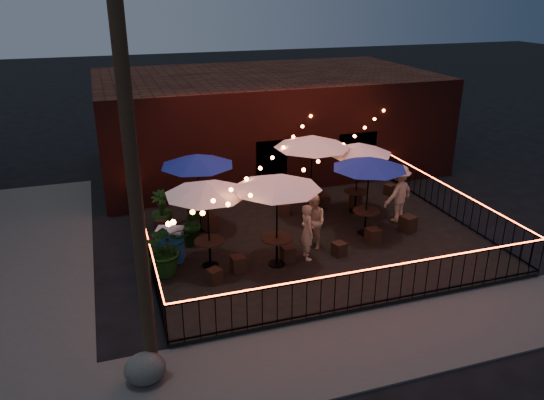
{
  "coord_description": "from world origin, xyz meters",
  "views": [
    {
      "loc": [
        -5.83,
        -11.72,
        7.35
      ],
      "look_at": [
        -1.06,
        2.75,
        1.24
      ],
      "focal_mm": 35.0,
      "sensor_mm": 36.0,
      "label": 1
    }
  ],
  "objects_px": {
    "cafe_table_1": "(197,161)",
    "cooler": "(170,244)",
    "cafe_table_3": "(312,142)",
    "boulder": "(145,369)",
    "utility_pole": "(135,191)",
    "cafe_table_4": "(370,164)",
    "cafe_table_5": "(359,149)",
    "cafe_table_0": "(207,189)",
    "cafe_table_2": "(277,183)"
  },
  "relations": [
    {
      "from": "cafe_table_1",
      "to": "cafe_table_3",
      "type": "bearing_deg",
      "value": 0.78
    },
    {
      "from": "cafe_table_2",
      "to": "cafe_table_4",
      "type": "distance_m",
      "value": 3.45
    },
    {
      "from": "utility_pole",
      "to": "cafe_table_0",
      "type": "height_order",
      "value": "utility_pole"
    },
    {
      "from": "utility_pole",
      "to": "boulder",
      "type": "distance_m",
      "value": 3.68
    },
    {
      "from": "cafe_table_3",
      "to": "cafe_table_5",
      "type": "bearing_deg",
      "value": -9.25
    },
    {
      "from": "cafe_table_1",
      "to": "cafe_table_3",
      "type": "height_order",
      "value": "cafe_table_3"
    },
    {
      "from": "cafe_table_0",
      "to": "cafe_table_4",
      "type": "bearing_deg",
      "value": 6.09
    },
    {
      "from": "cafe_table_0",
      "to": "cafe_table_5",
      "type": "relative_size",
      "value": 1.12
    },
    {
      "from": "cafe_table_0",
      "to": "cooler",
      "type": "height_order",
      "value": "cafe_table_0"
    },
    {
      "from": "cafe_table_3",
      "to": "boulder",
      "type": "height_order",
      "value": "cafe_table_3"
    },
    {
      "from": "cafe_table_1",
      "to": "boulder",
      "type": "height_order",
      "value": "cafe_table_1"
    },
    {
      "from": "cafe_table_0",
      "to": "cafe_table_1",
      "type": "distance_m",
      "value": 2.45
    },
    {
      "from": "cafe_table_0",
      "to": "cafe_table_3",
      "type": "relative_size",
      "value": 0.94
    },
    {
      "from": "cafe_table_0",
      "to": "cafe_table_2",
      "type": "xyz_separation_m",
      "value": [
        1.78,
        -0.5,
        0.13
      ]
    },
    {
      "from": "cafe_table_5",
      "to": "cafe_table_3",
      "type": "bearing_deg",
      "value": 170.75
    },
    {
      "from": "utility_pole",
      "to": "cafe_table_3",
      "type": "height_order",
      "value": "utility_pole"
    },
    {
      "from": "cafe_table_1",
      "to": "cafe_table_2",
      "type": "xyz_separation_m",
      "value": [
        1.57,
        -2.95,
        0.12
      ]
    },
    {
      "from": "cafe_table_0",
      "to": "cooler",
      "type": "relative_size",
      "value": 3.09
    },
    {
      "from": "cafe_table_2",
      "to": "cafe_table_4",
      "type": "bearing_deg",
      "value": 17.63
    },
    {
      "from": "cafe_table_0",
      "to": "cafe_table_3",
      "type": "bearing_deg",
      "value": 31.88
    },
    {
      "from": "cafe_table_3",
      "to": "boulder",
      "type": "xyz_separation_m",
      "value": [
        -6.19,
        -6.55,
        -2.36
      ]
    },
    {
      "from": "cafe_table_3",
      "to": "boulder",
      "type": "relative_size",
      "value": 3.68
    },
    {
      "from": "cafe_table_5",
      "to": "utility_pole",
      "type": "bearing_deg",
      "value": -141.48
    },
    {
      "from": "boulder",
      "to": "cafe_table_5",
      "type": "bearing_deg",
      "value": 39.08
    },
    {
      "from": "cafe_table_4",
      "to": "cafe_table_0",
      "type": "bearing_deg",
      "value": -173.91
    },
    {
      "from": "cafe_table_0",
      "to": "cooler",
      "type": "xyz_separation_m",
      "value": [
        -0.98,
        0.68,
        -1.8
      ]
    },
    {
      "from": "utility_pole",
      "to": "cafe_table_5",
      "type": "xyz_separation_m",
      "value": [
        7.59,
        6.04,
        -1.6
      ]
    },
    {
      "from": "cafe_table_1",
      "to": "cooler",
      "type": "distance_m",
      "value": 2.8
    },
    {
      "from": "cafe_table_0",
      "to": "cafe_table_2",
      "type": "height_order",
      "value": "cafe_table_2"
    },
    {
      "from": "cafe_table_4",
      "to": "boulder",
      "type": "xyz_separation_m",
      "value": [
        -7.25,
        -4.6,
        -2.12
      ]
    },
    {
      "from": "utility_pole",
      "to": "cafe_table_5",
      "type": "bearing_deg",
      "value": 38.52
    },
    {
      "from": "utility_pole",
      "to": "cooler",
      "type": "relative_size",
      "value": 8.24
    },
    {
      "from": "cafe_table_5",
      "to": "cafe_table_4",
      "type": "bearing_deg",
      "value": -106.54
    },
    {
      "from": "utility_pole",
      "to": "cafe_table_0",
      "type": "relative_size",
      "value": 2.67
    },
    {
      "from": "cafe_table_2",
      "to": "cooler",
      "type": "height_order",
      "value": "cafe_table_2"
    },
    {
      "from": "cafe_table_4",
      "to": "utility_pole",
      "type": "bearing_deg",
      "value": -148.51
    },
    {
      "from": "cafe_table_2",
      "to": "cooler",
      "type": "relative_size",
      "value": 3.18
    },
    {
      "from": "cafe_table_5",
      "to": "cooler",
      "type": "distance_m",
      "value": 6.97
    },
    {
      "from": "cafe_table_3",
      "to": "cafe_table_1",
      "type": "bearing_deg",
      "value": -179.22
    },
    {
      "from": "cafe_table_1",
      "to": "cafe_table_5",
      "type": "xyz_separation_m",
      "value": [
        5.36,
        -0.2,
        -0.06
      ]
    },
    {
      "from": "utility_pole",
      "to": "cafe_table_4",
      "type": "height_order",
      "value": "utility_pole"
    },
    {
      "from": "utility_pole",
      "to": "cafe_table_2",
      "type": "distance_m",
      "value": 5.23
    },
    {
      "from": "cafe_table_1",
      "to": "cafe_table_2",
      "type": "height_order",
      "value": "cafe_table_2"
    },
    {
      "from": "utility_pole",
      "to": "cafe_table_1",
      "type": "height_order",
      "value": "utility_pole"
    },
    {
      "from": "cafe_table_0",
      "to": "utility_pole",
      "type": "bearing_deg",
      "value": -117.94
    },
    {
      "from": "cafe_table_3",
      "to": "cooler",
      "type": "distance_m",
      "value": 5.7
    },
    {
      "from": "cafe_table_1",
      "to": "cooler",
      "type": "relative_size",
      "value": 2.72
    },
    {
      "from": "cafe_table_1",
      "to": "cafe_table_4",
      "type": "distance_m",
      "value": 5.22
    },
    {
      "from": "cafe_table_0",
      "to": "cafe_table_5",
      "type": "height_order",
      "value": "cafe_table_0"
    },
    {
      "from": "cafe_table_3",
      "to": "cafe_table_0",
      "type": "bearing_deg",
      "value": -148.12
    }
  ]
}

